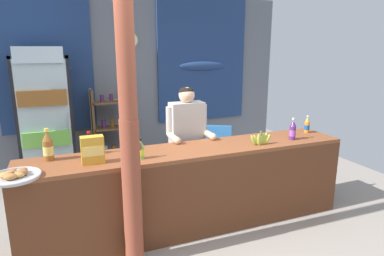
{
  "coord_description": "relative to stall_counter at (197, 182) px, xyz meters",
  "views": [
    {
      "loc": [
        -1.14,
        -2.63,
        1.94
      ],
      "look_at": [
        0.25,
        0.86,
        1.03
      ],
      "focal_mm": 30.85,
      "sensor_mm": 36.0,
      "label": 1
    }
  ],
  "objects": [
    {
      "name": "ground_plane",
      "position": [
        -0.11,
        0.72,
        -0.57
      ],
      "size": [
        7.01,
        7.01,
        0.0
      ],
      "primitive_type": "plane",
      "color": "gray"
    },
    {
      "name": "back_wall_curtained",
      "position": [
        -0.11,
        2.38,
        0.87
      ],
      "size": [
        5.13,
        0.22,
        2.77
      ],
      "color": "slate",
      "rests_on": "ground"
    },
    {
      "name": "stall_counter",
      "position": [
        0.0,
        0.0,
        0.0
      ],
      "size": [
        3.5,
        0.6,
        0.9
      ],
      "color": "brown",
      "rests_on": "ground"
    },
    {
      "name": "timber_post",
      "position": [
        -0.75,
        -0.3,
        0.74
      ],
      "size": [
        0.19,
        0.17,
        2.73
      ],
      "color": "brown",
      "rests_on": "ground"
    },
    {
      "name": "drink_fridge",
      "position": [
        -1.47,
        1.84,
        0.51
      ],
      "size": [
        0.7,
        0.66,
        1.96
      ],
      "color": "black",
      "rests_on": "ground"
    },
    {
      "name": "bottle_shelf_rack",
      "position": [
        -0.61,
        2.08,
        0.13
      ],
      "size": [
        0.48,
        0.28,
        1.34
      ],
      "color": "brown",
      "rests_on": "ground"
    },
    {
      "name": "plastic_lawn_chair",
      "position": [
        0.85,
        1.25,
        -0.07
      ],
      "size": [
        0.6,
        0.6,
        0.86
      ],
      "color": "#3884D6",
      "rests_on": "ground"
    },
    {
      "name": "shopkeeper",
      "position": [
        0.12,
        0.61,
        0.38
      ],
      "size": [
        0.52,
        0.42,
        1.5
      ],
      "color": "#28282D",
      "rests_on": "ground"
    },
    {
      "name": "soda_bottle_iced_tea",
      "position": [
        -1.41,
        0.28,
        0.47
      ],
      "size": [
        0.09,
        0.09,
        0.31
      ],
      "color": "brown",
      "rests_on": "stall_counter"
    },
    {
      "name": "soda_bottle_cola",
      "position": [
        -1.03,
        0.33,
        0.44
      ],
      "size": [
        0.07,
        0.07,
        0.24
      ],
      "color": "black",
      "rests_on": "stall_counter"
    },
    {
      "name": "soda_bottle_orange_soda",
      "position": [
        1.59,
        0.21,
        0.43
      ],
      "size": [
        0.06,
        0.06,
        0.22
      ],
      "color": "orange",
      "rests_on": "stall_counter"
    },
    {
      "name": "soda_bottle_grape_soda",
      "position": [
        1.21,
        0.02,
        0.44
      ],
      "size": [
        0.07,
        0.07,
        0.26
      ],
      "color": "#56286B",
      "rests_on": "stall_counter"
    },
    {
      "name": "soda_bottle_lime_soda",
      "position": [
        -0.59,
        0.0,
        0.42
      ],
      "size": [
        0.07,
        0.07,
        0.2
      ],
      "color": "#75C64C",
      "rests_on": "stall_counter"
    },
    {
      "name": "snack_box_choco_powder",
      "position": [
        -1.03,
        0.04,
        0.46
      ],
      "size": [
        0.2,
        0.11,
        0.26
      ],
      "color": "gold",
      "rests_on": "stall_counter"
    },
    {
      "name": "pastry_tray",
      "position": [
        -1.66,
        -0.1,
        0.36
      ],
      "size": [
        0.41,
        0.41,
        0.07
      ],
      "color": "#BCBCC1",
      "rests_on": "stall_counter"
    },
    {
      "name": "banana_bunch",
      "position": [
        0.75,
        -0.03,
        0.4
      ],
      "size": [
        0.27,
        0.06,
        0.16
      ],
      "color": "#B7C647",
      "rests_on": "stall_counter"
    }
  ]
}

